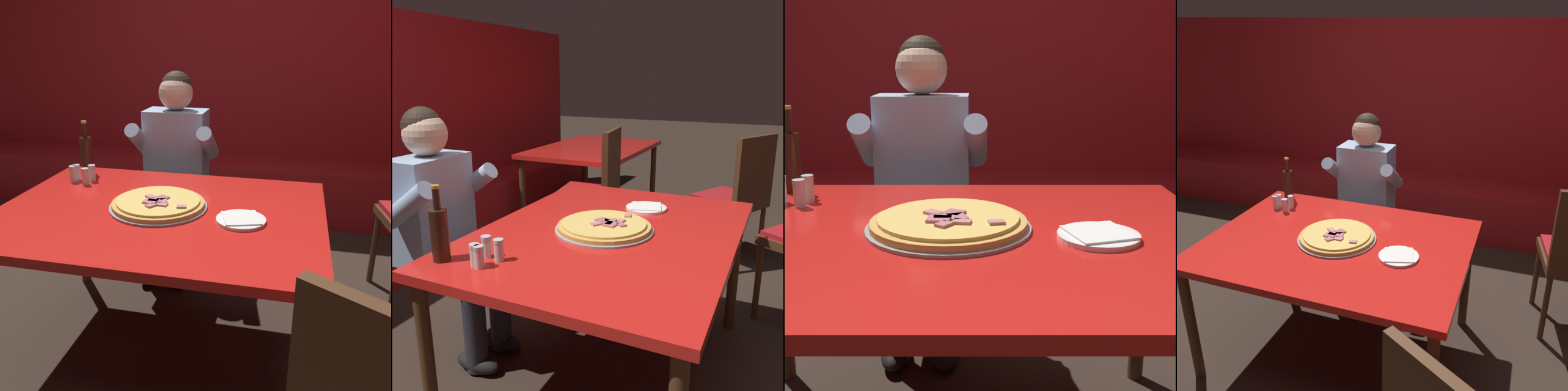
{
  "view_description": "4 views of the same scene",
  "coord_description": "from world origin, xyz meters",
  "views": [
    {
      "loc": [
        0.57,
        -1.72,
        1.47
      ],
      "look_at": [
        0.15,
        0.04,
        0.81
      ],
      "focal_mm": 40.0,
      "sensor_mm": 36.0,
      "label": 1
    },
    {
      "loc": [
        -1.71,
        -0.69,
        1.42
      ],
      "look_at": [
        0.08,
        0.15,
        0.87
      ],
      "focal_mm": 40.0,
      "sensor_mm": 36.0,
      "label": 2
    },
    {
      "loc": [
        0.07,
        -1.36,
        1.19
      ],
      "look_at": [
        0.08,
        0.29,
        0.77
      ],
      "focal_mm": 50.0,
      "sensor_mm": 36.0,
      "label": 3
    },
    {
      "loc": [
        0.93,
        -1.94,
        1.9
      ],
      "look_at": [
        0.08,
        0.33,
        0.9
      ],
      "focal_mm": 40.0,
      "sensor_mm": 36.0,
      "label": 4
    }
  ],
  "objects": [
    {
      "name": "shaker_parmesan",
      "position": [
        -0.48,
        0.25,
        0.78
      ],
      "size": [
        0.04,
        0.04,
        0.09
      ],
      "color": "silver",
      "rests_on": "main_dining_table"
    },
    {
      "name": "main_dining_table",
      "position": [
        0.0,
        0.0,
        0.68
      ],
      "size": [
        1.45,
        1.09,
        0.74
      ],
      "color": "#4C2D19",
      "rests_on": "ground_plane"
    },
    {
      "name": "beer_bottle",
      "position": [
        -0.57,
        0.45,
        0.85
      ],
      "size": [
        0.07,
        0.07,
        0.29
      ],
      "color": "black",
      "rests_on": "main_dining_table"
    },
    {
      "name": "shaker_oregano",
      "position": [
        -0.48,
        0.31,
        0.78
      ],
      "size": [
        0.04,
        0.04,
        0.09
      ],
      "color": "silver",
      "rests_on": "main_dining_table"
    },
    {
      "name": "pizza",
      "position": [
        -0.01,
        0.02,
        0.76
      ],
      "size": [
        0.44,
        0.44,
        0.05
      ],
      "color": "#9E9EA3",
      "rests_on": "main_dining_table"
    },
    {
      "name": "booth_bench",
      "position": [
        0.0,
        1.86,
        0.23
      ],
      "size": [
        6.46,
        0.48,
        0.46
      ],
      "primitive_type": "cube",
      "color": "#A3191E",
      "rests_on": "ground_plane"
    },
    {
      "name": "booth_wall_panel",
      "position": [
        0.0,
        2.18,
        0.95
      ],
      "size": [
        6.8,
        0.16,
        1.9
      ],
      "primitive_type": "cube",
      "color": "#A3191E",
      "rests_on": "ground_plane"
    },
    {
      "name": "diner_seated_blue_shirt",
      "position": [
        -0.17,
        0.8,
        0.71
      ],
      "size": [
        0.53,
        0.53,
        1.27
      ],
      "color": "black",
      "rests_on": "ground_plane"
    },
    {
      "name": "plate_white_paper",
      "position": [
        0.37,
        -0.05,
        0.75
      ],
      "size": [
        0.21,
        0.21,
        0.02
      ],
      "color": "white",
      "rests_on": "main_dining_table"
    }
  ]
}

